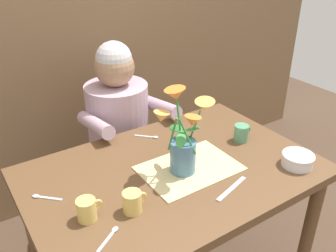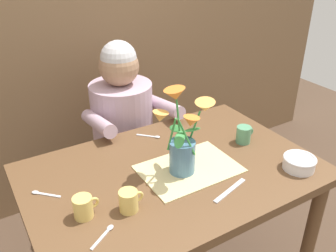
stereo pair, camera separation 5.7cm
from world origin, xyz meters
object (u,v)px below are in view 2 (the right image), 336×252
seated_person (124,139)px  dinner_knife (230,190)px  tea_cup (244,134)px  ceramic_bowl (299,162)px  ceramic_mug (129,201)px  coffee_cup (83,207)px  flower_vase (183,139)px

seated_person → dinner_knife: bearing=-82.8°
tea_cup → seated_person: bearing=120.3°
ceramic_bowl → dinner_knife: ceramic_bowl is taller
seated_person → ceramic_mug: seated_person is taller
seated_person → coffee_cup: size_ratio=12.20×
ceramic_bowl → flower_vase: bearing=150.8°
seated_person → flower_vase: 0.73m
flower_vase → ceramic_mug: 0.33m
ceramic_mug → tea_cup: same height
ceramic_bowl → coffee_cup: size_ratio=1.46×
flower_vase → ceramic_mug: (-0.29, -0.10, -0.11)m
seated_person → dinner_knife: 0.87m
seated_person → coffee_cup: seated_person is taller
dinner_knife → coffee_cup: 0.55m
flower_vase → coffee_cup: 0.46m
ceramic_bowl → ceramic_mug: bearing=169.4°
flower_vase → seated_person: bearing=87.7°
dinner_knife → ceramic_mug: size_ratio=2.04×
ceramic_bowl → dinner_knife: (-0.34, 0.03, -0.03)m
ceramic_mug → coffee_cup: (-0.15, 0.05, 0.00)m
coffee_cup → dinner_knife: bearing=-16.3°
seated_person → ceramic_mug: (-0.32, -0.75, 0.22)m
flower_vase → tea_cup: 0.39m
dinner_knife → ceramic_mug: ceramic_mug is taller
ceramic_bowl → ceramic_mug: (-0.72, 0.13, 0.01)m
coffee_cup → ceramic_mug: bearing=-19.0°
seated_person → ceramic_bowl: 0.99m
seated_person → ceramic_mug: 0.84m
dinner_knife → tea_cup: (0.29, 0.25, 0.04)m
ceramic_bowl → tea_cup: tea_cup is taller
ceramic_bowl → coffee_cup: coffee_cup is taller
seated_person → coffee_cup: bearing=-120.4°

